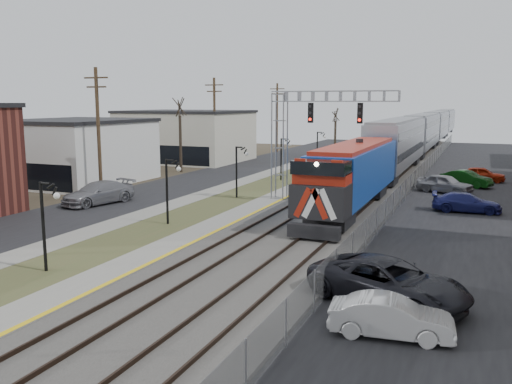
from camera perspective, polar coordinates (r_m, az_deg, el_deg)
The scene contains 22 objects.
street_west at distance 51.49m, azimuth -6.39°, elevation 1.22°, with size 7.00×120.00×0.04m, color black.
sidewalk at distance 49.48m, azimuth -1.82°, elevation 0.96°, with size 2.00×120.00×0.08m, color gray.
grass_median at distance 48.32m, azimuth 1.42°, elevation 0.74°, with size 4.00×120.00×0.06m, color #454E29.
platform at distance 47.32m, azimuth 4.81°, elevation 0.64°, with size 2.00×120.00×0.24m, color gray.
ballast_bed at distance 46.06m, azimuth 10.73°, elevation 0.23°, with size 8.00×120.00×0.20m, color #595651.
platform_edge at distance 47.04m, azimuth 5.83°, elevation 0.72°, with size 0.24×120.00×0.01m, color gold.
track_near at distance 46.48m, azimuth 8.33°, elevation 0.60°, with size 1.58×120.00×0.15m.
track_far at distance 45.75m, azimuth 12.58°, elevation 0.33°, with size 1.58×120.00×0.15m.
train at distance 82.86m, azimuth 17.33°, elevation 6.00°, with size 3.00×108.65×5.33m.
signal_gantry at distance 39.45m, azimuth 4.85°, elevation 6.86°, with size 9.00×1.07×8.15m.
lampposts at distance 33.18m, azimuth -9.09°, elevation 0.04°, with size 0.14×62.14×4.00m.
utility_poles at distance 44.38m, azimuth -16.24°, elevation 6.05°, with size 0.28×80.28×10.00m.
fence at distance 45.29m, azimuth 15.96°, elevation 0.77°, with size 0.04×120.00×1.60m, color gray.
buildings_west at distance 48.30m, azimuth -22.76°, elevation 3.57°, with size 14.00×67.00×7.00m.
bare_trees at distance 55.15m, azimuth -5.52°, elevation 4.59°, with size 12.30×42.30×5.95m.
car_lot_b at distance 18.02m, azimuth 14.02°, elevation -12.77°, with size 1.35×3.87×1.28m, color silver.
car_lot_c at distance 20.67m, azimuth 13.78°, elevation -9.28°, with size 2.74×5.94×1.65m, color black.
car_lot_d at distance 39.05m, azimuth 21.28°, elevation -1.09°, with size 1.81×4.45×1.29m, color navy.
car_lot_e at distance 46.63m, azimuth 19.27°, elevation 0.80°, with size 1.79×4.45×1.52m, color gray.
car_lot_f at distance 50.63m, azimuth 21.25°, elevation 1.27°, with size 1.50×4.30×1.42m, color #0B390D.
car_street_b at distance 40.89m, azimuth -16.28°, elevation -0.14°, with size 2.26×5.55×1.61m, color gray.
car_lot_g at distance 54.34m, azimuth 22.66°, elevation 1.70°, with size 1.65×4.11×1.40m, color #AD250D.
Camera 1 is at (13.29, -9.52, 7.38)m, focal length 38.00 mm.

